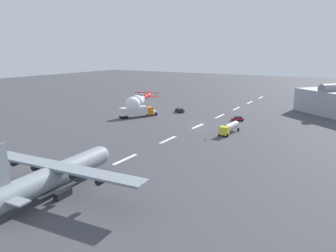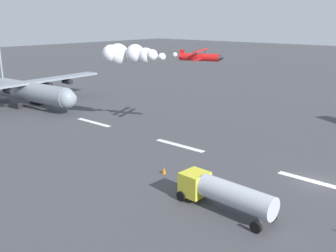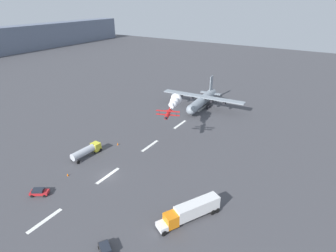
% 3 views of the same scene
% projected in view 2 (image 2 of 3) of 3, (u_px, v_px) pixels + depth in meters
% --- Properties ---
extents(ground_plane, '(440.00, 440.00, 0.00)m').
position_uv_depth(ground_plane, '(315.00, 182.00, 39.97)').
color(ground_plane, '#424247').
rests_on(ground_plane, ground).
extents(runway_stripe_4, '(8.00, 0.90, 0.01)m').
position_uv_depth(runway_stripe_4, '(315.00, 182.00, 39.97)').
color(runway_stripe_4, white).
rests_on(runway_stripe_4, ground).
extents(runway_stripe_5, '(8.00, 0.90, 0.01)m').
position_uv_depth(runway_stripe_5, '(180.00, 145.00, 51.45)').
color(runway_stripe_5, white).
rests_on(runway_stripe_5, ground).
extents(runway_stripe_6, '(8.00, 0.90, 0.01)m').
position_uv_depth(runway_stripe_6, '(94.00, 122.00, 62.93)').
color(runway_stripe_6, white).
rests_on(runway_stripe_6, ground).
extents(runway_stripe_7, '(8.00, 0.90, 0.01)m').
position_uv_depth(runway_stripe_7, '(34.00, 106.00, 74.41)').
color(runway_stripe_7, white).
rests_on(runway_stripe_7, ground).
extents(cargo_transport_plane, '(25.07, 34.02, 10.89)m').
position_uv_depth(cargo_transport_plane, '(31.00, 91.00, 73.02)').
color(cargo_transport_plane, gray).
rests_on(cargo_transport_plane, ground).
extents(stunt_biplane_red, '(17.51, 9.88, 3.29)m').
position_uv_depth(stunt_biplane_red, '(132.00, 54.00, 56.71)').
color(stunt_biplane_red, red).
extents(fuel_tanker_truck, '(9.40, 3.19, 2.90)m').
position_uv_depth(fuel_tanker_truck, '(224.00, 193.00, 33.45)').
color(fuel_tanker_truck, yellow).
rests_on(fuel_tanker_truck, ground).
extents(traffic_cone_far, '(0.44, 0.44, 0.75)m').
position_uv_depth(traffic_cone_far, '(164.00, 170.00, 41.99)').
color(traffic_cone_far, orange).
rests_on(traffic_cone_far, ground).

